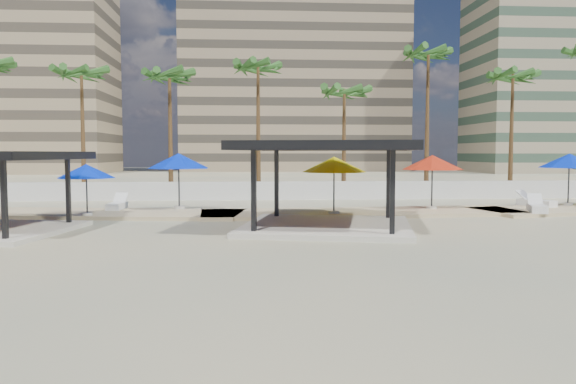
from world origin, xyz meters
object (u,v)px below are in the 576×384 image
(pavilion_central, at_px, (327,177))
(lounger_a, at_px, (117,205))
(lounger_b, at_px, (537,208))
(umbrella_a, at_px, (86,171))
(lounger_c, at_px, (536,202))
(umbrella_c, at_px, (432,163))

(pavilion_central, height_order, lounger_a, pavilion_central)
(lounger_a, height_order, lounger_b, lounger_b)
(umbrella_a, distance_m, lounger_b, 21.78)
(pavilion_central, bearing_deg, umbrella_a, 171.87)
(lounger_c, bearing_deg, umbrella_c, 73.90)
(pavilion_central, xyz_separation_m, umbrella_a, (-10.69, 3.99, 0.13))
(lounger_a, xyz_separation_m, lounger_b, (21.02, -2.80, 0.01))
(pavilion_central, xyz_separation_m, lounger_b, (11.02, 4.15, -1.72))
(lounger_a, relative_size, lounger_b, 0.90)
(umbrella_a, relative_size, umbrella_c, 0.66)
(lounger_b, distance_m, lounger_c, 3.24)
(lounger_b, bearing_deg, lounger_c, -7.09)
(lounger_a, bearing_deg, lounger_b, -95.94)
(umbrella_c, relative_size, lounger_a, 1.99)
(umbrella_a, xyz_separation_m, umbrella_c, (17.01, 2.02, 0.35))
(pavilion_central, height_order, lounger_c, pavilion_central)
(lounger_b, relative_size, lounger_c, 1.01)
(lounger_b, height_order, lounger_c, lounger_b)
(umbrella_a, relative_size, lounger_b, 1.18)
(umbrella_c, xyz_separation_m, lounger_b, (4.69, -1.87, -2.19))
(lounger_b, bearing_deg, umbrella_c, 88.00)
(lounger_a, distance_m, lounger_c, 22.48)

